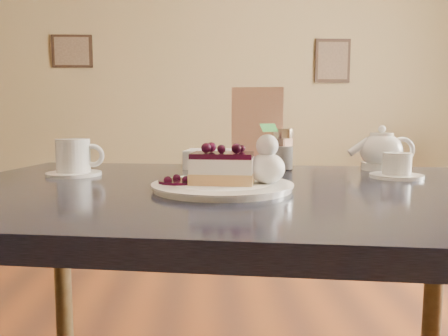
{
  "coord_description": "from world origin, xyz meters",
  "views": [
    {
      "loc": [
        0.16,
        -0.69,
        0.88
      ],
      "look_at": [
        0.2,
        0.06,
        0.79
      ],
      "focal_mm": 35.0,
      "sensor_mm": 36.0,
      "label": 1
    }
  ],
  "objects_px": {
    "coffee_set": "(74,159)",
    "cheesecake_slice": "(222,168)",
    "tea_set": "(384,155)",
    "main_table": "(225,223)",
    "dessert_plate": "(222,187)"
  },
  "relations": [
    {
      "from": "dessert_plate",
      "to": "cheesecake_slice",
      "type": "relative_size",
      "value": 2.01
    },
    {
      "from": "coffee_set",
      "to": "main_table",
      "type": "bearing_deg",
      "value": -26.28
    },
    {
      "from": "main_table",
      "to": "dessert_plate",
      "type": "xyz_separation_m",
      "value": [
        -0.01,
        -0.05,
        0.08
      ]
    },
    {
      "from": "dessert_plate",
      "to": "tea_set",
      "type": "height_order",
      "value": "tea_set"
    },
    {
      "from": "coffee_set",
      "to": "tea_set",
      "type": "distance_m",
      "value": 0.77
    },
    {
      "from": "cheesecake_slice",
      "to": "coffee_set",
      "type": "bearing_deg",
      "value": 156.26
    },
    {
      "from": "coffee_set",
      "to": "cheesecake_slice",
      "type": "bearing_deg",
      "value": -32.9
    },
    {
      "from": "coffee_set",
      "to": "tea_set",
      "type": "bearing_deg",
      "value": 3.48
    },
    {
      "from": "dessert_plate",
      "to": "cheesecake_slice",
      "type": "xyz_separation_m",
      "value": [
        0.0,
        0.0,
        0.04
      ]
    },
    {
      "from": "main_table",
      "to": "tea_set",
      "type": "bearing_deg",
      "value": 37.13
    },
    {
      "from": "dessert_plate",
      "to": "main_table",
      "type": "bearing_deg",
      "value": 80.83
    },
    {
      "from": "main_table",
      "to": "dessert_plate",
      "type": "distance_m",
      "value": 0.1
    },
    {
      "from": "main_table",
      "to": "cheesecake_slice",
      "type": "bearing_deg",
      "value": -90.0
    },
    {
      "from": "main_table",
      "to": "cheesecake_slice",
      "type": "distance_m",
      "value": 0.13
    },
    {
      "from": "main_table",
      "to": "tea_set",
      "type": "distance_m",
      "value": 0.48
    }
  ]
}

